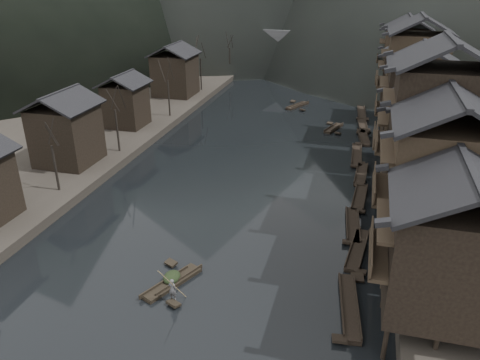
% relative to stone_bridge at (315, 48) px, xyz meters
% --- Properties ---
extents(water, '(300.00, 300.00, 0.00)m').
position_rel_stone_bridge_xyz_m(water, '(0.00, -72.00, -5.11)').
color(water, black).
rests_on(water, ground).
extents(left_bank, '(40.00, 200.00, 1.20)m').
position_rel_stone_bridge_xyz_m(left_bank, '(-35.00, -32.00, -4.51)').
color(left_bank, '#2D2823').
rests_on(left_bank, ground).
extents(stilt_houses, '(9.00, 67.60, 16.93)m').
position_rel_stone_bridge_xyz_m(stilt_houses, '(17.28, -52.67, 3.82)').
color(stilt_houses, black).
rests_on(stilt_houses, ground).
extents(left_houses, '(8.10, 53.20, 8.73)m').
position_rel_stone_bridge_xyz_m(left_houses, '(-20.50, -51.88, 0.55)').
color(left_houses, black).
rests_on(left_houses, left_bank).
extents(bare_trees, '(3.96, 74.10, 7.92)m').
position_rel_stone_bridge_xyz_m(bare_trees, '(-17.00, -45.45, 1.66)').
color(bare_trees, black).
rests_on(bare_trees, left_bank).
extents(moored_sampans, '(2.68, 56.03, 0.47)m').
position_rel_stone_bridge_xyz_m(moored_sampans, '(11.77, -54.24, -4.91)').
color(moored_sampans, black).
rests_on(moored_sampans, water).
extents(midriver_boats, '(9.83, 32.59, 0.45)m').
position_rel_stone_bridge_xyz_m(midriver_boats, '(2.72, -26.03, -4.91)').
color(midriver_boats, black).
rests_on(midriver_boats, water).
extents(stone_bridge, '(40.00, 6.00, 9.00)m').
position_rel_stone_bridge_xyz_m(stone_bridge, '(0.00, 0.00, 0.00)').
color(stone_bridge, '#4C4C4F').
rests_on(stone_bridge, ground).
extents(hero_sampan, '(3.21, 5.47, 0.44)m').
position_rel_stone_bridge_xyz_m(hero_sampan, '(-0.88, -79.00, -4.91)').
color(hero_sampan, black).
rests_on(hero_sampan, water).
extents(cargo_heap, '(1.23, 1.61, 0.74)m').
position_rel_stone_bridge_xyz_m(cargo_heap, '(-0.99, -78.76, -4.30)').
color(cargo_heap, black).
rests_on(cargo_heap, hero_sampan).
extents(boatman, '(0.65, 0.45, 1.69)m').
position_rel_stone_bridge_xyz_m(boatman, '(-0.06, -80.77, -3.82)').
color(boatman, '#58585B').
rests_on(boatman, hero_sampan).
extents(bamboo_pole, '(1.49, 2.00, 3.77)m').
position_rel_stone_bridge_xyz_m(bamboo_pole, '(0.14, -80.77, -1.09)').
color(bamboo_pole, '#8C7A51').
rests_on(bamboo_pole, boatman).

